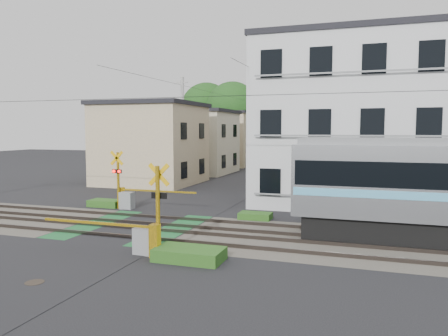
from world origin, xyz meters
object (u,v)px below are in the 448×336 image
(manhole_cover, at_px, (35,283))
(pedestrian, at_px, (255,164))
(apartment_block, at_px, (350,121))
(crossing_signal_near, at_px, (146,234))
(crossing_signal_far, at_px, (126,195))

(manhole_cover, bearing_deg, pedestrian, 93.33)
(apartment_block, distance_m, pedestrian, 18.29)
(crossing_signal_near, xyz_separation_m, manhole_cover, (-1.60, -3.40, -0.70))
(apartment_block, relative_size, manhole_cover, 19.81)
(apartment_block, relative_size, pedestrian, 6.06)
(crossing_signal_far, height_order, pedestrian, crossing_signal_far)
(crossing_signal_far, bearing_deg, manhole_cover, -71.56)
(crossing_signal_far, bearing_deg, crossing_signal_near, -54.71)
(pedestrian, bearing_deg, crossing_signal_near, 94.60)
(apartment_block, xyz_separation_m, manhole_cover, (-7.52, -16.55, -4.64))
(crossing_signal_near, distance_m, apartment_block, 14.95)
(manhole_cover, bearing_deg, crossing_signal_near, 64.75)
(pedestrian, xyz_separation_m, manhole_cover, (1.85, -31.78, -0.83))
(apartment_block, bearing_deg, pedestrian, 121.58)
(manhole_cover, bearing_deg, apartment_block, 65.57)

